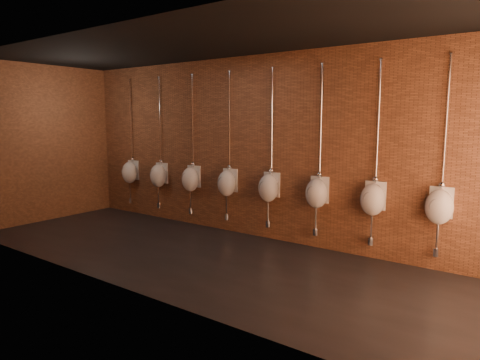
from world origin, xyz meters
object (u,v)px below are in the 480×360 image
object	(u,v)px
urinal_0	(130,172)
urinal_7	(439,206)
urinal_4	(269,187)
urinal_6	(373,199)
urinal_3	(227,183)
urinal_5	(317,192)
urinal_1	(158,175)
urinal_2	(191,178)

from	to	relation	value
urinal_0	urinal_7	distance (m)	6.34
urinal_4	urinal_6	bearing A→B (deg)	0.00
urinal_3	urinal_6	world-z (taller)	same
urinal_0	urinal_4	xyz separation A→B (m)	(3.62, 0.00, 0.00)
urinal_5	urinal_6	bearing A→B (deg)	0.00
urinal_6	urinal_0	bearing A→B (deg)	180.00
urinal_0	urinal_7	xyz separation A→B (m)	(6.34, 0.00, 0.00)
urinal_1	urinal_4	xyz separation A→B (m)	(2.72, 0.00, 0.00)
urinal_7	urinal_5	bearing A→B (deg)	180.00
urinal_0	urinal_3	world-z (taller)	same
urinal_5	urinal_7	xyz separation A→B (m)	(1.81, 0.00, 0.00)
urinal_6	urinal_3	bearing A→B (deg)	180.00
urinal_2	urinal_5	size ratio (longest dim) A/B	1.00
urinal_0	urinal_3	size ratio (longest dim) A/B	1.00
urinal_2	urinal_6	distance (m)	3.62
urinal_2	urinal_7	distance (m)	4.53
urinal_2	urinal_5	world-z (taller)	same
urinal_2	urinal_6	size ratio (longest dim) A/B	1.00
urinal_7	urinal_4	bearing A→B (deg)	180.00
urinal_3	urinal_4	distance (m)	0.91
urinal_1	urinal_5	size ratio (longest dim) A/B	1.00
urinal_3	urinal_7	size ratio (longest dim) A/B	1.00
urinal_0	urinal_1	xyz separation A→B (m)	(0.91, 0.00, 0.00)
urinal_5	urinal_2	bearing A→B (deg)	180.00
urinal_2	urinal_3	world-z (taller)	same
urinal_2	urinal_1	bearing A→B (deg)	180.00
urinal_2	urinal_3	bearing A→B (deg)	0.00
urinal_3	urinal_7	xyz separation A→B (m)	(3.62, 0.00, 0.00)
urinal_2	urinal_6	world-z (taller)	same
urinal_4	urinal_5	world-z (taller)	same
urinal_5	urinal_7	distance (m)	1.81
urinal_4	urinal_7	size ratio (longest dim) A/B	1.00
urinal_1	urinal_6	distance (m)	4.53
urinal_0	urinal_6	world-z (taller)	same
urinal_3	urinal_6	xyz separation A→B (m)	(2.72, 0.00, 0.00)
urinal_7	urinal_1	bearing A→B (deg)	180.00
urinal_4	urinal_6	xyz separation A→B (m)	(1.81, 0.00, 0.00)
urinal_3	urinal_7	distance (m)	3.62
urinal_1	urinal_4	bearing A→B (deg)	0.00
urinal_2	urinal_4	world-z (taller)	same
urinal_3	urinal_1	bearing A→B (deg)	180.00
urinal_4	urinal_0	bearing A→B (deg)	180.00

